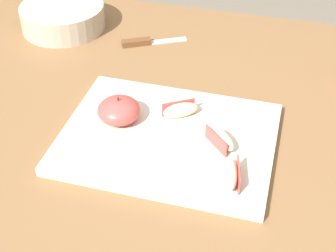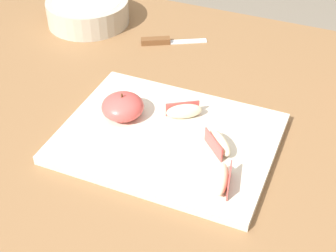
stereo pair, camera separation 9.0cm
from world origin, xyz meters
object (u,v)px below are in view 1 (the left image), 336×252
Objects in this scene: apple_half_skin_up at (119,110)px; apple_wedge_back at (181,110)px; apple_wedge_left at (221,138)px; paring_knife at (142,42)px; ceramic_fruit_bowl at (63,16)px; cutting_board at (168,138)px; apple_wedge_front at (231,174)px.

apple_wedge_back is (0.11, 0.04, -0.01)m from apple_half_skin_up.
paring_knife is at bearing 127.52° from apple_wedge_left.
paring_knife is 0.72× the size of ceramic_fruit_bowl.
apple_half_skin_up is (-0.10, 0.02, 0.03)m from cutting_board.
cutting_board is 5.53× the size of apple_wedge_back.
apple_wedge_back is 0.32m from paring_knife.
ceramic_fruit_bowl reaches higher than apple_wedge_front.
apple_half_skin_up is 0.12m from apple_wedge_back.
apple_wedge_back is at bearing 130.28° from apple_wedge_front.
apple_wedge_left reaches higher than cutting_board.
cutting_board is 0.10m from apple_wedge_left.
cutting_board is 1.86× the size of ceramic_fruit_bowl.
ceramic_fruit_bowl reaches higher than apple_wedge_left.
apple_wedge_left is (0.10, -0.00, 0.02)m from cutting_board.
cutting_board is 5.97× the size of apple_wedge_left.
apple_wedge_front is at bearing -24.12° from apple_half_skin_up.
paring_knife is at bearing 115.38° from cutting_board.
apple_wedge_left is 0.42m from paring_knife.
apple_wedge_back is 0.97× the size of apple_wedge_front.
ceramic_fruit_bowl reaches higher than cutting_board.
cutting_board is at bearing -98.23° from apple_wedge_back.
apple_wedge_left is (0.09, -0.06, 0.00)m from apple_wedge_back.
paring_knife is (-0.25, 0.33, -0.03)m from apple_wedge_left.
apple_wedge_back and apple_wedge_left have the same top height.
apple_half_skin_up reaches higher than cutting_board.
cutting_board is at bearing 178.48° from apple_wedge_left.
apple_wedge_front is at bearing -55.31° from paring_knife.
apple_wedge_back is at bearing 81.77° from cutting_board.
cutting_board is 2.59× the size of paring_knife.
apple_wedge_front is 0.48× the size of paring_knife.
ceramic_fruit_bowl is at bearing 142.68° from apple_wedge_left.
ceramic_fruit_bowl reaches higher than apple_wedge_back.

